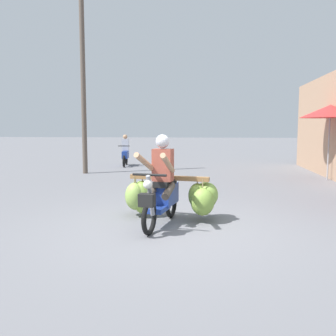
{
  "coord_description": "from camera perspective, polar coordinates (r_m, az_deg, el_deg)",
  "views": [
    {
      "loc": [
        0.61,
        -5.98,
        1.69
      ],
      "look_at": [
        -0.25,
        1.24,
        0.9
      ],
      "focal_mm": 39.48,
      "sensor_mm": 36.0,
      "label": 1
    }
  ],
  "objects": [
    {
      "name": "ground_plane",
      "position": [
        6.25,
        0.96,
        -9.5
      ],
      "size": [
        120.0,
        120.0,
        0.0
      ],
      "primitive_type": "plane",
      "color": "slate"
    },
    {
      "name": "utility_pole",
      "position": [
        14.15,
        -12.94,
        11.89
      ],
      "size": [
        0.18,
        0.18,
        6.26
      ],
      "primitive_type": "cylinder",
      "color": "brown",
      "rests_on": "ground"
    },
    {
      "name": "market_umbrella_near_shop",
      "position": [
        12.97,
        23.77,
        8.01
      ],
      "size": [
        1.87,
        1.87,
        2.43
      ],
      "color": "#99999E",
      "rests_on": "ground"
    },
    {
      "name": "motorbike_main_loaded",
      "position": [
        6.78,
        -0.2,
        -3.95
      ],
      "size": [
        1.85,
        1.93,
        1.58
      ],
      "color": "black",
      "rests_on": "ground"
    },
    {
      "name": "motorbike_distant_ahead_left",
      "position": [
        16.63,
        -6.61,
        2.29
      ],
      "size": [
        0.51,
        1.62,
        1.4
      ],
      "color": "black",
      "rests_on": "ground"
    }
  ]
}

